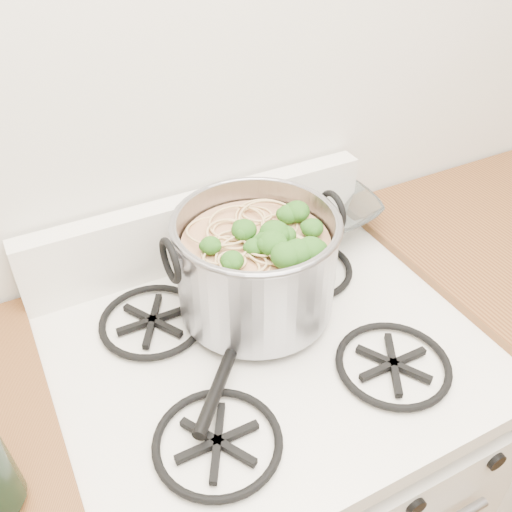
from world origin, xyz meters
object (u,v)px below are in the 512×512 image
object	(u,v)px
gas_range	(266,483)
stock_pot	(256,265)
spatula	(244,321)
glass_bowl	(312,218)

from	to	relation	value
gas_range	stock_pot	bearing A→B (deg)	76.78
gas_range	spatula	size ratio (longest dim) A/B	2.98
spatula	glass_bowl	xyz separation A→B (m)	(0.29, 0.23, 0.00)
glass_bowl	stock_pot	bearing A→B (deg)	-142.60
stock_pot	spatula	size ratio (longest dim) A/B	1.08
stock_pot	spatula	xyz separation A→B (m)	(-0.05, -0.04, -0.08)
gas_range	glass_bowl	xyz separation A→B (m)	(0.26, 0.28, 0.50)
stock_pot	spatula	world-z (taller)	stock_pot
spatula	glass_bowl	world-z (taller)	glass_bowl
gas_range	glass_bowl	bearing A→B (deg)	46.55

